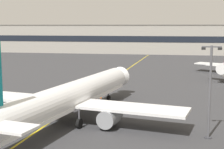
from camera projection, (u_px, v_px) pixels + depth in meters
ground_plane at (26, 148)px, 36.14m from camera, size 400.00×400.00×0.00m
taxiway_centreline at (92, 93)px, 65.35m from camera, size 9.05×179.80×0.01m
airliner_foreground at (68, 98)px, 45.23m from camera, size 32.33×41.25×11.65m
apron_lamp_post at (210, 90)px, 38.58m from camera, size 2.24×0.90×10.86m
safety_cone_by_nose_gear at (101, 97)px, 61.14m from camera, size 0.44×0.44×0.55m
terminal_building at (125, 39)px, 161.13m from camera, size 166.20×12.40×13.76m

